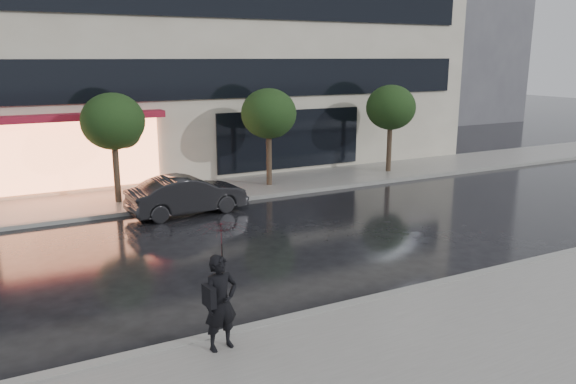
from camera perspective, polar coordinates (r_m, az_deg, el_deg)
ground at (r=13.13m, az=5.24°, el=-9.73°), size 120.00×120.00×0.00m
sidewalk_near at (r=10.80m, az=14.90°, el=-15.23°), size 60.00×4.50×0.12m
sidewalk_far at (r=22.00m, az=-9.26°, el=-0.06°), size 60.00×3.50×0.12m
curb_near at (r=12.35m, az=7.79°, el=-11.01°), size 60.00×0.25×0.14m
curb_far at (r=20.39m, az=-7.71°, el=-1.06°), size 60.00×0.25×0.14m
bg_building_right at (r=50.22m, az=13.64°, el=16.43°), size 12.00×12.00×16.00m
tree_mid_west at (r=20.59m, az=-17.20°, el=6.68°), size 2.20×2.20×3.99m
tree_mid_east at (r=22.44m, az=-1.86°, el=7.79°), size 2.20×2.20×3.99m
tree_far_east at (r=25.60m, az=10.47°, el=8.29°), size 2.20×2.20×3.99m
parked_car at (r=19.17m, az=-10.20°, el=-0.29°), size 4.08×1.72×1.31m
pedestrian_with_umbrella at (r=9.86m, az=-6.79°, el=-7.94°), size 0.96×0.98×2.34m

